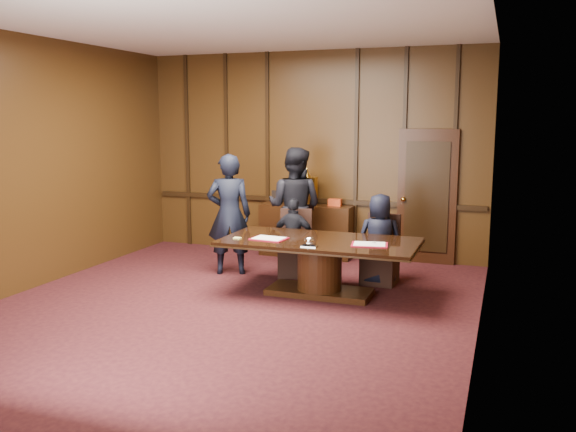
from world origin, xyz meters
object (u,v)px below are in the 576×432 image
(witness_left, at_px, (229,214))
(sideboard, at_px, (306,228))
(signatory_left, at_px, (294,238))
(witness_right, at_px, (295,207))
(signatory_right, at_px, (380,239))
(conference_table, at_px, (320,258))

(witness_left, bearing_deg, sideboard, -138.90)
(sideboard, height_order, witness_left, witness_left)
(signatory_left, bearing_deg, witness_right, -72.62)
(signatory_right, xyz_separation_m, witness_right, (-1.52, 0.66, 0.30))
(sideboard, relative_size, witness_left, 0.87)
(signatory_right, relative_size, witness_right, 0.69)
(conference_table, relative_size, signatory_left, 2.20)
(signatory_left, relative_size, signatory_right, 0.90)
(signatory_right, bearing_deg, witness_right, -36.68)
(conference_table, height_order, witness_left, witness_left)
(sideboard, bearing_deg, conference_table, -67.40)
(signatory_left, relative_size, witness_right, 0.62)
(witness_left, bearing_deg, signatory_right, 161.11)
(conference_table, height_order, signatory_right, signatory_right)
(sideboard, relative_size, signatory_left, 1.34)
(signatory_left, bearing_deg, signatory_right, 178.82)
(signatory_right, bearing_deg, conference_table, 37.72)
(sideboard, distance_m, witness_right, 0.84)
(signatory_right, height_order, witness_right, witness_right)
(conference_table, xyz_separation_m, witness_left, (-1.64, 0.63, 0.41))
(signatory_left, bearing_deg, sideboard, -80.80)
(conference_table, bearing_deg, sideboard, 112.60)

